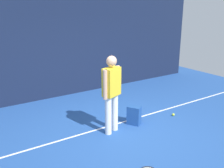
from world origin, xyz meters
TOP-DOWN VIEW (x-y plane):
  - ground_plane at (0.00, 0.00)m, footprint 12.00×12.00m
  - back_fence at (0.00, 3.00)m, footprint 10.00×0.10m
  - court_line at (0.00, 0.38)m, footprint 9.00×0.05m
  - tennis_player at (-0.19, 0.13)m, footprint 0.50×0.35m
  - backpack at (0.47, 0.17)m, footprint 0.37×0.37m
  - tennis_ball_mid_court at (1.58, -0.03)m, footprint 0.07×0.07m

SIDE VIEW (x-z plane):
  - ground_plane at x=0.00m, z-range 0.00..0.00m
  - court_line at x=0.00m, z-range 0.00..0.00m
  - tennis_ball_mid_court at x=1.58m, z-range 0.00..0.07m
  - backpack at x=0.47m, z-range -0.01..0.43m
  - tennis_player at x=-0.19m, z-range 0.12..1.82m
  - back_fence at x=0.00m, z-range 0.00..2.92m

